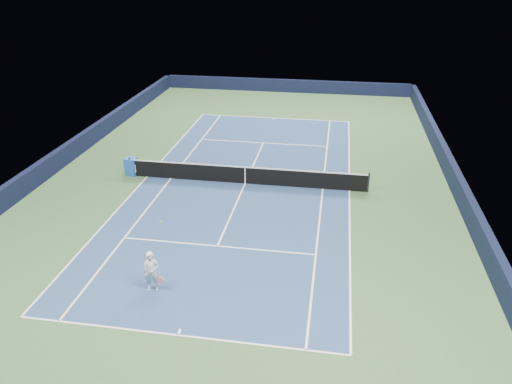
# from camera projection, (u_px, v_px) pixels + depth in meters

# --- Properties ---
(ground) EXTENTS (40.00, 40.00, 0.00)m
(ground) POSITION_uv_depth(u_px,v_px,m) (245.00, 184.00, 26.58)
(ground) COLOR #32542E
(ground) RESTS_ON ground
(wall_far) EXTENTS (22.00, 0.35, 1.10)m
(wall_far) POSITION_uv_depth(u_px,v_px,m) (286.00, 86.00, 43.99)
(wall_far) COLOR black
(wall_far) RESTS_ON ground
(wall_right) EXTENTS (0.35, 40.00, 1.10)m
(wall_right) POSITION_uv_depth(u_px,v_px,m) (459.00, 188.00, 24.75)
(wall_right) COLOR black
(wall_right) RESTS_ON ground
(wall_left) EXTENTS (0.35, 40.00, 1.10)m
(wall_left) POSITION_uv_depth(u_px,v_px,m) (55.00, 162.00, 27.94)
(wall_left) COLOR #111533
(wall_left) RESTS_ON ground
(court_surface) EXTENTS (10.97, 23.77, 0.01)m
(court_surface) POSITION_uv_depth(u_px,v_px,m) (245.00, 183.00, 26.58)
(court_surface) COLOR navy
(court_surface) RESTS_ON ground
(baseline_far) EXTENTS (10.97, 0.08, 0.00)m
(baseline_far) POSITION_uv_depth(u_px,v_px,m) (274.00, 118.00, 37.16)
(baseline_far) COLOR white
(baseline_far) RESTS_ON ground
(baseline_near) EXTENTS (10.97, 0.08, 0.00)m
(baseline_near) POSITION_uv_depth(u_px,v_px,m) (178.00, 335.00, 16.00)
(baseline_near) COLOR white
(baseline_near) RESTS_ON ground
(sideline_doubles_right) EXTENTS (0.08, 23.77, 0.00)m
(sideline_doubles_right) POSITION_uv_depth(u_px,v_px,m) (349.00, 191.00, 25.77)
(sideline_doubles_right) COLOR white
(sideline_doubles_right) RESTS_ON ground
(sideline_doubles_left) EXTENTS (0.08, 23.77, 0.00)m
(sideline_doubles_left) POSITION_uv_depth(u_px,v_px,m) (147.00, 177.00, 27.39)
(sideline_doubles_left) COLOR white
(sideline_doubles_left) RESTS_ON ground
(sideline_singles_right) EXTENTS (0.08, 23.77, 0.00)m
(sideline_singles_right) POSITION_uv_depth(u_px,v_px,m) (323.00, 189.00, 25.97)
(sideline_singles_right) COLOR white
(sideline_singles_right) RESTS_ON ground
(sideline_singles_left) EXTENTS (0.08, 23.77, 0.00)m
(sideline_singles_left) POSITION_uv_depth(u_px,v_px,m) (171.00, 178.00, 27.18)
(sideline_singles_left) COLOR white
(sideline_singles_left) RESTS_ON ground
(service_line_far) EXTENTS (8.23, 0.08, 0.00)m
(service_line_far) POSITION_uv_depth(u_px,v_px,m) (263.00, 143.00, 32.27)
(service_line_far) COLOR white
(service_line_far) RESTS_ON ground
(service_line_near) EXTENTS (8.23, 0.08, 0.00)m
(service_line_near) POSITION_uv_depth(u_px,v_px,m) (217.00, 246.00, 20.88)
(service_line_near) COLOR white
(service_line_near) RESTS_ON ground
(center_service_line) EXTENTS (0.08, 12.80, 0.00)m
(center_service_line) POSITION_uv_depth(u_px,v_px,m) (245.00, 183.00, 26.58)
(center_service_line) COLOR white
(center_service_line) RESTS_ON ground
(center_mark_far) EXTENTS (0.08, 0.30, 0.00)m
(center_mark_far) POSITION_uv_depth(u_px,v_px,m) (274.00, 119.00, 37.02)
(center_mark_far) COLOR white
(center_mark_far) RESTS_ON ground
(center_mark_near) EXTENTS (0.08, 0.30, 0.00)m
(center_mark_near) POSITION_uv_depth(u_px,v_px,m) (179.00, 332.00, 16.14)
(center_mark_near) COLOR white
(center_mark_near) RESTS_ON ground
(tennis_net) EXTENTS (12.90, 0.10, 1.07)m
(tennis_net) POSITION_uv_depth(u_px,v_px,m) (245.00, 175.00, 26.36)
(tennis_net) COLOR black
(tennis_net) RESTS_ON ground
(sponsor_cube) EXTENTS (0.67, 0.62, 0.98)m
(sponsor_cube) POSITION_uv_depth(u_px,v_px,m) (131.00, 166.00, 27.44)
(sponsor_cube) COLOR blue
(sponsor_cube) RESTS_ON ground
(tennis_player) EXTENTS (0.78, 1.29, 2.30)m
(tennis_player) POSITION_uv_depth(u_px,v_px,m) (152.00, 271.00, 17.86)
(tennis_player) COLOR white
(tennis_player) RESTS_ON ground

